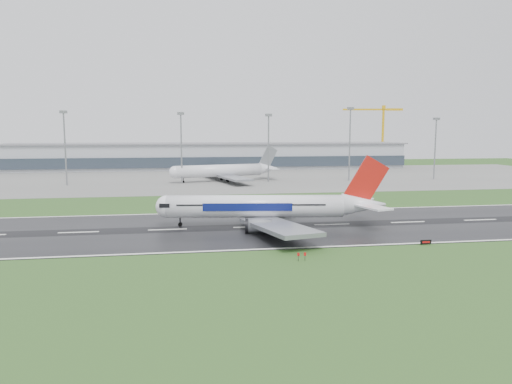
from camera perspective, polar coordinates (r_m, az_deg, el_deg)
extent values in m
plane|color=#264B1B|center=(114.64, -0.50, -4.26)|extent=(520.00, 520.00, 0.00)
cube|color=black|center=(114.63, -0.50, -4.23)|extent=(400.00, 45.00, 0.10)
cube|color=slate|center=(237.80, -4.85, 1.74)|extent=(400.00, 130.00, 0.08)
cube|color=#989CA4|center=(296.98, -5.68, 4.28)|extent=(240.00, 36.00, 15.00)
cylinder|color=gray|center=(216.88, -21.91, 4.72)|extent=(0.64, 0.64, 30.38)
cylinder|color=gray|center=(211.29, -8.94, 5.05)|extent=(0.64, 0.64, 30.00)
cylinder|color=gray|center=(214.76, 1.51, 5.11)|extent=(0.64, 0.64, 29.54)
cylinder|color=gray|center=(224.68, 11.17, 5.48)|extent=(0.64, 0.64, 32.72)
cylinder|color=gray|center=(242.56, 20.68, 4.74)|extent=(0.64, 0.64, 28.17)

